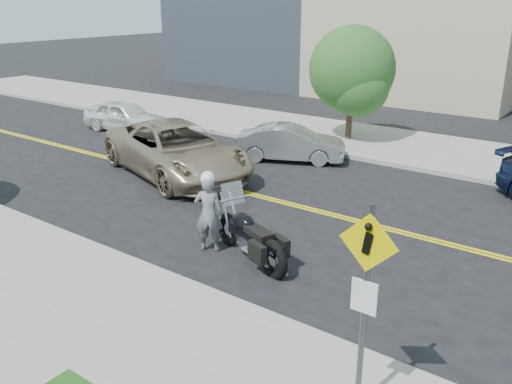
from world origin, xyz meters
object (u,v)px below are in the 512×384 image
Objects in this scene: pedestrian_sign at (365,292)px; suv at (176,150)px; motorcyclist at (209,212)px; parked_car_silver at (290,143)px; motorcycle at (250,226)px; parked_car_white at (125,116)px.

suv is at bearing 146.26° from pedestrian_sign.
parked_car_silver is (-2.45, 7.18, -0.32)m from motorcyclist.
motorcycle is (-4.03, 2.97, -1.18)m from pedestrian_sign.
motorcyclist reaches higher than parked_car_white.
pedestrian_sign is at bearing 124.06° from motorcyclist.
motorcyclist is at bearing 151.15° from pedestrian_sign.
parked_car_silver is (-3.47, 6.99, -0.16)m from motorcycle.
pedestrian_sign is 18.40m from parked_car_white.
parked_car_white is 8.18m from parked_car_silver.
motorcyclist reaches higher than parked_car_silver.
suv is at bearing -125.09° from parked_car_white.
parked_car_white is (-15.67, 9.54, -1.32)m from pedestrian_sign.
pedestrian_sign is at bearing -129.12° from parked_car_white.
suv is (-9.57, 6.39, -1.12)m from pedestrian_sign.
motorcycle is at bearing 163.35° from motorcyclist.
parked_car_silver is at bearing 126.99° from pedestrian_sign.
parked_car_silver is at bearing -94.86° from parked_car_white.
motorcycle reaches higher than parked_car_silver.
suv reaches higher than parked_car_silver.
motorcyclist is 0.50× the size of parked_car_silver.
pedestrian_sign reaches higher than motorcycle.
parked_car_white is (-11.64, 6.57, -0.14)m from motorcycle.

